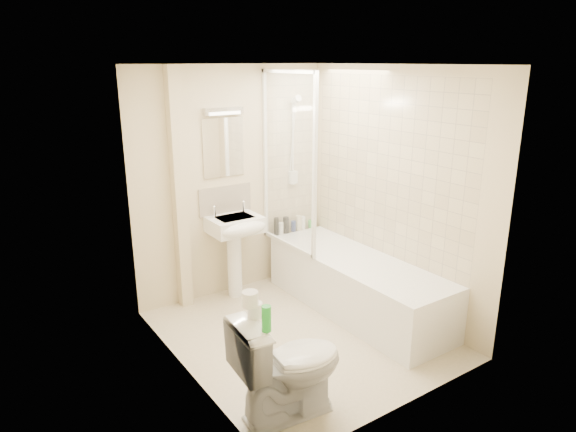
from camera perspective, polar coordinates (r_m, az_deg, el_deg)
floor at (r=4.87m, az=1.43°, el=-13.02°), size 2.50×2.50×0.00m
wall_back at (r=5.43m, az=-6.21°, el=3.71°), size 2.20×0.02×2.40m
wall_left at (r=3.89m, az=-11.72°, el=-1.92°), size 0.02×2.50×2.40m
wall_right at (r=5.10m, az=11.63°, el=2.59°), size 0.02×2.50×2.40m
ceiling at (r=4.22m, az=1.68°, el=16.48°), size 2.20×2.50×0.02m
tile_back at (r=5.76m, az=0.40°, el=6.85°), size 0.70×0.01×1.75m
tile_right at (r=5.10m, az=11.01°, el=5.22°), size 0.01×2.10×1.75m
pipe_boxing at (r=5.12m, az=-12.01°, el=2.63°), size 0.12×0.12×2.40m
splashback at (r=5.42m, az=-6.98°, el=1.80°), size 0.60×0.02×0.30m
mirror at (r=5.30m, az=-7.18°, el=7.54°), size 0.46×0.01×0.60m
strip_light at (r=5.23m, az=-7.22°, el=11.51°), size 0.42×0.07×0.07m
bathtub at (r=5.23m, az=7.66°, el=-7.45°), size 0.70×2.10×0.55m
shower_screen at (r=5.20m, az=-0.01°, el=6.04°), size 0.04×0.92×1.80m
shower_fixture at (r=5.70m, az=0.64°, el=7.98°), size 0.10×0.16×0.99m
pedestal_sink at (r=5.32m, az=-5.73°, el=-2.03°), size 0.53×0.48×1.01m
bottle_black_a at (r=5.74m, az=-1.31°, el=-1.16°), size 0.05×0.05×0.20m
bottle_white_a at (r=5.78m, az=-0.81°, el=-1.38°), size 0.06×0.06×0.13m
bottle_black_b at (r=5.81m, az=-0.24°, el=-1.01°), size 0.07×0.07×0.19m
bottle_blue at (r=5.88m, az=0.61°, el=-1.13°), size 0.06×0.06×0.12m
bottle_cream at (r=5.91m, az=1.20°, el=-0.77°), size 0.07×0.07×0.17m
bottle_white_b at (r=5.95m, az=1.67°, el=-0.75°), size 0.05×0.05×0.15m
bottle_green at (r=6.02m, az=2.55°, el=-0.87°), size 0.06×0.06×0.09m
toilet at (r=3.72m, az=0.06°, el=-16.22°), size 0.59×0.87×0.80m
toilet_roll_lower at (r=3.46m, az=-3.69°, el=-10.38°), size 0.10×0.10×0.10m
toilet_roll_upper at (r=3.37m, az=-4.24°, el=-9.18°), size 0.11×0.11×0.10m
green_bottle at (r=3.27m, az=-2.42°, el=-11.32°), size 0.06×0.06×0.17m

